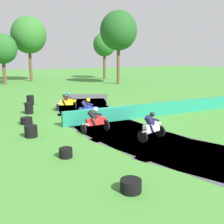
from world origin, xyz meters
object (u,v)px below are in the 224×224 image
tire_stack_far (31,131)px  tire_stack_extra_b (131,186)px  motorcycle_lead_yellow (67,102)px  motorcycle_trailing_red (96,120)px  motorcycle_chase_blue (88,109)px  tire_stack_extra_a (66,153)px  tire_stack_mid_a (29,108)px  tire_stack_near (30,100)px  tire_stack_mid_b (26,121)px  motorcycle_fourth_white (152,126)px

tire_stack_far → tire_stack_extra_b: (1.78, -7.28, -0.10)m
motorcycle_lead_yellow → motorcycle_trailing_red: 6.41m
motorcycle_chase_blue → tire_stack_extra_a: (-3.30, -5.99, -0.46)m
tire_stack_extra_b → tire_stack_mid_a: bearing=93.9°
motorcycle_trailing_red → tire_stack_near: bearing=100.5°
motorcycle_lead_yellow → tire_stack_extra_a: bearing=-107.5°
tire_stack_extra_a → tire_stack_extra_b: 3.85m
tire_stack_extra_b → motorcycle_lead_yellow: bearing=81.5°
tire_stack_mid_b → motorcycle_fourth_white: bearing=-48.8°
tire_stack_near → tire_stack_mid_b: size_ratio=1.11×
motorcycle_lead_yellow → tire_stack_extra_b: bearing=-98.5°
tire_stack_near → tire_stack_extra_a: size_ratio=1.42×
tire_stack_near → tire_stack_far: 9.42m
tire_stack_far → tire_stack_extra_a: (0.79, -3.56, -0.10)m
tire_stack_mid_a → tire_stack_mid_b: 2.99m
tire_stack_mid_b → tire_stack_extra_a: (0.56, -6.45, 0.00)m
motorcycle_chase_blue → tire_stack_near: bearing=110.1°
motorcycle_trailing_red → tire_stack_extra_b: bearing=-103.7°
tire_stack_near → tire_stack_extra_b: 16.57m
tire_stack_extra_b → tire_stack_extra_a: bearing=104.9°
motorcycle_chase_blue → tire_stack_far: (-4.09, -2.43, -0.36)m
motorcycle_lead_yellow → motorcycle_fourth_white: 9.04m
tire_stack_mid_b → tire_stack_extra_b: bearing=-81.3°
tire_stack_near → tire_stack_mid_a: size_ratio=1.00×
motorcycle_fourth_white → tire_stack_extra_b: bearing=-130.9°
motorcycle_trailing_red → tire_stack_far: size_ratio=2.55×
tire_stack_mid_a → tire_stack_mid_b: (-0.65, -2.91, -0.20)m
motorcycle_lead_yellow → tire_stack_extra_a: motorcycle_lead_yellow is taller
tire_stack_mid_a → tire_stack_extra_a: size_ratio=1.42×
tire_stack_far → tire_stack_mid_a: bearing=81.4°
tire_stack_mid_a → tire_stack_extra_b: tire_stack_mid_a is taller
motorcycle_trailing_red → tire_stack_far: motorcycle_trailing_red is taller
tire_stack_mid_a → tire_stack_extra_b: bearing=-86.1°
tire_stack_near → tire_stack_far: tire_stack_near is taller
motorcycle_lead_yellow → tire_stack_far: motorcycle_lead_yellow is taller
motorcycle_chase_blue → tire_stack_far: 4.77m
motorcycle_trailing_red → tire_stack_extra_b: motorcycle_trailing_red is taller
motorcycle_lead_yellow → motorcycle_chase_blue: 3.41m
motorcycle_trailing_red → tire_stack_mid_a: motorcycle_trailing_red is taller
tire_stack_far → tire_stack_extra_a: tire_stack_far is taller
tire_stack_mid_a → tire_stack_mid_b: size_ratio=1.11×
tire_stack_near → tire_stack_far: size_ratio=1.21×
motorcycle_trailing_red → tire_stack_far: bearing=170.3°
tire_stack_near → tire_stack_extra_b: size_ratio=1.17×
motorcycle_lead_yellow → tire_stack_far: size_ratio=2.60×
tire_stack_near → tire_stack_mid_b: 6.54m
tire_stack_far → tire_stack_extra_a: size_ratio=1.17×
tire_stack_mid_b → tire_stack_far: tire_stack_far is taller
motorcycle_lead_yellow → motorcycle_trailing_red: (-0.33, -6.40, -0.01)m
motorcycle_lead_yellow → tire_stack_extra_a: 9.85m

